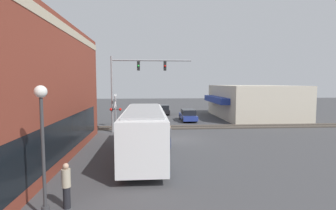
# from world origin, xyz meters

# --- Properties ---
(ground_plane) EXTENTS (120.00, 120.00, 0.00)m
(ground_plane) POSITION_xyz_m (0.00, 0.00, 0.00)
(ground_plane) COLOR #424244
(shop_building) EXTENTS (13.62, 10.82, 4.55)m
(shop_building) POSITION_xyz_m (13.55, -12.26, 2.28)
(shop_building) COLOR beige
(shop_building) RESTS_ON ground
(city_bus) EXTENTS (10.39, 2.59, 3.22)m
(city_bus) POSITION_xyz_m (-5.39, 2.80, 1.77)
(city_bus) COLOR white
(city_bus) RESTS_ON ground
(traffic_signal_gantry) EXTENTS (0.42, 7.94, 7.53)m
(traffic_signal_gantry) POSITION_xyz_m (3.69, 3.93, 5.47)
(traffic_signal_gantry) COLOR gray
(traffic_signal_gantry) RESTS_ON ground
(crossing_signal) EXTENTS (1.41, 1.18, 3.81)m
(crossing_signal) POSITION_xyz_m (3.60, 5.74, 2.30)
(crossing_signal) COLOR gray
(crossing_signal) RESTS_ON ground
(streetlamp) EXTENTS (0.44, 0.44, 4.83)m
(streetlamp) POSITION_xyz_m (-13.05, 6.24, 2.89)
(streetlamp) COLOR #38383A
(streetlamp) RESTS_ON ground
(rail_track_near) EXTENTS (2.60, 60.00, 0.15)m
(rail_track_near) POSITION_xyz_m (6.00, 0.00, 0.03)
(rail_track_near) COLOR #332D28
(rail_track_near) RESTS_ON ground
(parked_car_blue) EXTENTS (4.86, 1.82, 1.52)m
(parked_car_blue) POSITION_xyz_m (10.94, -2.60, 0.71)
(parked_car_blue) COLOR navy
(parked_car_blue) RESTS_ON ground
(parked_car_black) EXTENTS (4.37, 1.82, 1.50)m
(parked_car_black) POSITION_xyz_m (18.17, 0.20, 0.69)
(parked_car_black) COLOR black
(parked_car_black) RESTS_ON ground
(pedestrian_by_lamp) EXTENTS (0.34, 0.34, 1.81)m
(pedestrian_by_lamp) POSITION_xyz_m (-12.24, 5.73, 0.93)
(pedestrian_by_lamp) COLOR black
(pedestrian_by_lamp) RESTS_ON ground
(pedestrian_near_bus) EXTENTS (0.34, 0.34, 1.72)m
(pedestrian_near_bus) POSITION_xyz_m (-3.10, 0.96, 0.88)
(pedestrian_near_bus) COLOR #2D3351
(pedestrian_near_bus) RESTS_ON ground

